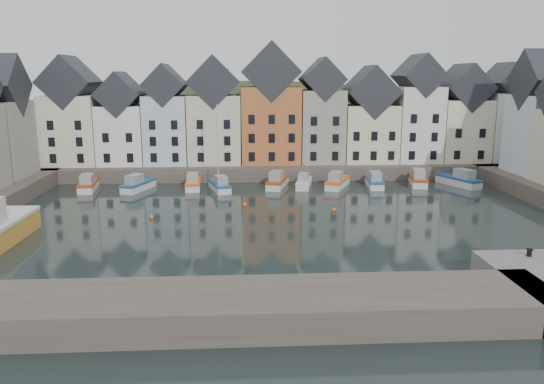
{
  "coord_description": "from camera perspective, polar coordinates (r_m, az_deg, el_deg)",
  "views": [
    {
      "loc": [
        -4.29,
        -52.2,
        14.95
      ],
      "look_at": [
        -0.93,
        6.0,
        2.08
      ],
      "focal_mm": 35.0,
      "sensor_mm": 36.0,
      "label": 1
    }
  ],
  "objects": [
    {
      "name": "boat_e",
      "position": [
        72.29,
        0.57,
        1.12
      ],
      "size": [
        3.74,
        6.92,
        2.54
      ],
      "rotation": [
        0.0,
        0.0,
        -0.27
      ],
      "color": "silver",
      "rests_on": "ground"
    },
    {
      "name": "boat_h",
      "position": [
        73.91,
        10.97,
        1.11
      ],
      "size": [
        2.57,
        6.4,
        2.39
      ],
      "rotation": [
        0.0,
        0.0,
        -0.1
      ],
      "color": "silver",
      "rests_on": "ground"
    },
    {
      "name": "boat_a",
      "position": [
        74.49,
        -19.17,
        0.75
      ],
      "size": [
        2.72,
        6.65,
        2.48
      ],
      "rotation": [
        0.0,
        0.0,
        0.11
      ],
      "color": "silver",
      "rests_on": "ground"
    },
    {
      "name": "boat_f",
      "position": [
        72.25,
        3.44,
        1.02
      ],
      "size": [
        2.94,
        6.09,
        2.25
      ],
      "rotation": [
        0.0,
        0.0,
        -0.2
      ],
      "color": "silver",
      "rests_on": "ground"
    },
    {
      "name": "mooring_buoys",
      "position": [
        59.41,
        -2.92,
        -2.0
      ],
      "size": [
        20.5,
        5.5,
        0.5
      ],
      "color": "orange",
      "rests_on": "ground"
    },
    {
      "name": "boat_i",
      "position": [
        76.52,
        15.42,
        1.31
      ],
      "size": [
        3.46,
        6.99,
        2.57
      ],
      "rotation": [
        0.0,
        0.0,
        -0.21
      ],
      "color": "silver",
      "rests_on": "ground"
    },
    {
      "name": "boat_c",
      "position": [
        72.26,
        -8.49,
        0.95
      ],
      "size": [
        2.29,
        6.39,
        2.42
      ],
      "rotation": [
        0.0,
        0.0,
        0.05
      ],
      "color": "silver",
      "rests_on": "ground"
    },
    {
      "name": "boat_b",
      "position": [
        72.47,
        -14.25,
        0.74
      ],
      "size": [
        3.97,
        6.7,
        2.46
      ],
      "rotation": [
        0.0,
        0.0,
        -0.33
      ],
      "color": "silver",
      "rests_on": "ground"
    },
    {
      "name": "boat_g",
      "position": [
        72.64,
        7.03,
        1.08
      ],
      "size": [
        4.52,
        6.8,
        2.51
      ],
      "rotation": [
        0.0,
        0.0,
        -0.42
      ],
      "color": "silver",
      "rests_on": "ground"
    },
    {
      "name": "ground",
      "position": [
        54.47,
        1.34,
        -3.49
      ],
      "size": [
        260.0,
        260.0,
        0.0
      ],
      "primitive_type": "plane",
      "color": "black",
      "rests_on": "ground"
    },
    {
      "name": "boat_d",
      "position": [
        70.35,
        -5.63,
        0.73
      ],
      "size": [
        3.38,
        6.28,
        11.47
      ],
      "rotation": [
        0.0,
        0.0,
        0.27
      ],
      "color": "silver",
      "rests_on": "ground"
    },
    {
      "name": "near_wall",
      "position": [
        33.75,
        -13.04,
        -12.31
      ],
      "size": [
        50.0,
        6.0,
        2.0
      ],
      "primitive_type": "cube",
      "color": "#4D423B",
      "rests_on": "ground"
    },
    {
      "name": "hillside",
      "position": [
        113.18,
        -0.98,
        -4.46
      ],
      "size": [
        153.6,
        70.4,
        64.0
      ],
      "color": "#243018",
      "rests_on": "ground"
    },
    {
      "name": "boat_j",
      "position": [
        77.61,
        19.52,
        1.21
      ],
      "size": [
        4.64,
        7.25,
        2.67
      ],
      "rotation": [
        0.0,
        0.0,
        0.39
      ],
      "color": "silver",
      "rests_on": "ground"
    },
    {
      "name": "mooring_bollard",
      "position": [
        43.27,
        25.95,
        -5.84
      ],
      "size": [
        0.48,
        0.48,
        0.56
      ],
      "color": "black",
      "rests_on": "near_quay"
    },
    {
      "name": "far_terrace",
      "position": [
        80.78,
        2.05,
        8.13
      ],
      "size": [
        72.37,
        8.16,
        17.78
      ],
      "color": "#ECE5C6",
      "rests_on": "far_quay"
    },
    {
      "name": "far_quay",
      "position": [
        83.49,
        -0.31,
        2.83
      ],
      "size": [
        90.0,
        16.0,
        2.0
      ],
      "primitive_type": "cube",
      "color": "#4D423B",
      "rests_on": "ground"
    }
  ]
}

